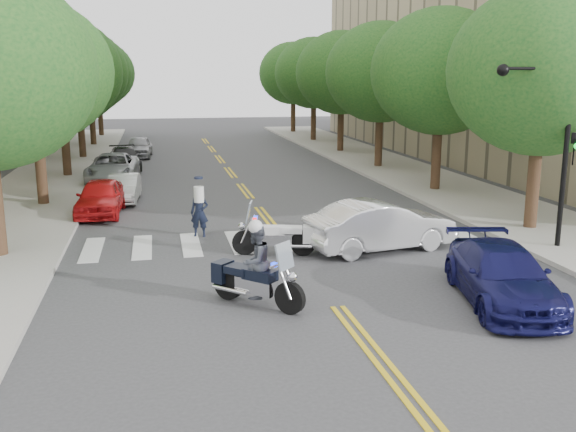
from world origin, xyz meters
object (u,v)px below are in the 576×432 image
object	(u,v)px
motorcycle_police	(254,268)
officer_standing	(199,213)
sedan_blue	(502,275)
convertible	(381,226)
motorcycle_parked	(281,237)

from	to	relation	value
motorcycle_police	officer_standing	size ratio (longest dim) A/B	1.27
sedan_blue	convertible	bearing A→B (deg)	115.09
convertible	sedan_blue	size ratio (longest dim) A/B	1.00
officer_standing	sedan_blue	distance (m)	10.47
motorcycle_parked	convertible	distance (m)	3.18
motorcycle_parked	sedan_blue	distance (m)	6.83
motorcycle_police	convertible	xyz separation A→B (m)	(4.65, 4.12, -0.15)
convertible	motorcycle_police	bearing A→B (deg)	119.98
motorcycle_parked	officer_standing	world-z (taller)	officer_standing
sedan_blue	motorcycle_parked	bearing A→B (deg)	141.77
convertible	motorcycle_parked	bearing A→B (deg)	77.28
convertible	sedan_blue	distance (m)	5.30
officer_standing	motorcycle_police	bearing A→B (deg)	-71.09
officer_standing	sedan_blue	xyz separation A→B (m)	(6.69, -8.06, -0.14)
motorcycle_police	convertible	bearing A→B (deg)	177.01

